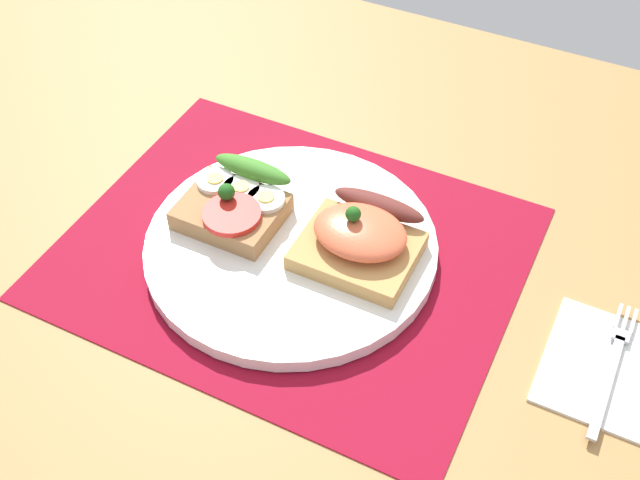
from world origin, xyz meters
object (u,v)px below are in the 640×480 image
Objects in this scene: sandwich_salmon at (361,237)px; fork at (613,364)px; napkin at (617,371)px; plate at (291,246)px; sandwich_egg_tomato at (236,203)px.

fork is (23.40, -1.43, -2.80)cm from sandwich_salmon.
napkin is at bearing -3.84° from sandwich_salmon.
fork is at bearing 0.34° from plate.
sandwich_egg_tomato is at bearing 179.08° from fork.
sandwich_egg_tomato is 36.02cm from fork.
plate is at bearing -165.72° from sandwich_salmon.
fork is (35.92, -0.58, -2.50)cm from sandwich_egg_tomato.
napkin is (30.23, -0.00, -0.70)cm from plate.
sandwich_salmon is at bearing 3.87° from sandwich_egg_tomato.
napkin is 0.73cm from fork.
plate is 2.86× the size of sandwich_egg_tomato.
sandwich_salmon is 23.61cm from fork.
sandwich_salmon is 24.21cm from napkin.
fork is at bearing -3.49° from sandwich_salmon.
sandwich_egg_tomato is at bearing 178.81° from napkin.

